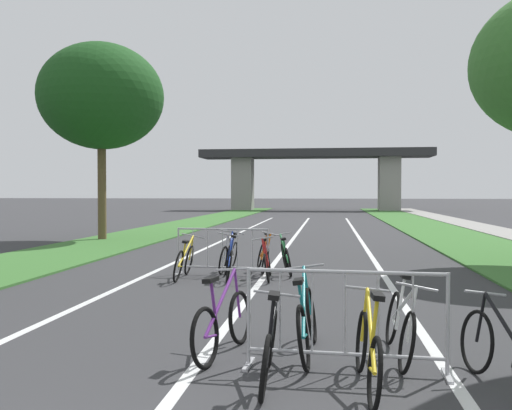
{
  "coord_description": "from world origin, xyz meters",
  "views": [
    {
      "loc": [
        1.39,
        -1.68,
        1.86
      ],
      "look_at": [
        -0.55,
        13.03,
        1.5
      ],
      "focal_mm": 38.66,
      "sensor_mm": 36.0,
      "label": 1
    }
  ],
  "objects_px": {
    "bicycle_blue_7": "(229,261)",
    "tree_left_maple_mid": "(101,97)",
    "bicycle_black_1": "(504,352)",
    "bicycle_yellow_10": "(368,351)",
    "bicycle_teal_4": "(307,322)",
    "bicycle_silver_8": "(229,256)",
    "bicycle_red_2": "(267,263)",
    "bicycle_purple_6": "(223,323)",
    "bicycle_yellow_0": "(184,261)",
    "bicycle_green_3": "(286,258)",
    "bicycle_white_5": "(400,325)",
    "bicycle_black_11": "(269,347)",
    "bicycle_orange_9": "(263,256)",
    "crowd_barrier_nearest": "(345,322)",
    "crowd_barrier_second": "(222,252)"
  },
  "relations": [
    {
      "from": "bicycle_orange_9",
      "to": "bicycle_black_11",
      "type": "bearing_deg",
      "value": 84.4
    },
    {
      "from": "bicycle_silver_8",
      "to": "bicycle_red_2",
      "type": "bearing_deg",
      "value": 138.41
    },
    {
      "from": "bicycle_white_5",
      "to": "bicycle_orange_9",
      "type": "xyz_separation_m",
      "value": [
        -2.29,
        6.32,
        -0.01
      ]
    },
    {
      "from": "bicycle_red_2",
      "to": "bicycle_yellow_10",
      "type": "height_order",
      "value": "bicycle_yellow_10"
    },
    {
      "from": "crowd_barrier_nearest",
      "to": "bicycle_silver_8",
      "type": "relative_size",
      "value": 1.24
    },
    {
      "from": "crowd_barrier_second",
      "to": "bicycle_silver_8",
      "type": "bearing_deg",
      "value": 86.14
    },
    {
      "from": "bicycle_orange_9",
      "to": "bicycle_black_11",
      "type": "height_order",
      "value": "bicycle_orange_9"
    },
    {
      "from": "bicycle_blue_7",
      "to": "bicycle_silver_8",
      "type": "xyz_separation_m",
      "value": [
        -0.19,
        1.07,
        -0.01
      ]
    },
    {
      "from": "tree_left_maple_mid",
      "to": "crowd_barrier_second",
      "type": "bearing_deg",
      "value": -52.32
    },
    {
      "from": "bicycle_blue_7",
      "to": "bicycle_yellow_10",
      "type": "relative_size",
      "value": 1.01
    },
    {
      "from": "bicycle_green_3",
      "to": "bicycle_teal_4",
      "type": "height_order",
      "value": "bicycle_teal_4"
    },
    {
      "from": "tree_left_maple_mid",
      "to": "crowd_barrier_nearest",
      "type": "height_order",
      "value": "tree_left_maple_mid"
    },
    {
      "from": "bicycle_green_3",
      "to": "bicycle_yellow_0",
      "type": "bearing_deg",
      "value": -164.3
    },
    {
      "from": "bicycle_yellow_0",
      "to": "bicycle_orange_9",
      "type": "height_order",
      "value": "bicycle_orange_9"
    },
    {
      "from": "bicycle_green_3",
      "to": "bicycle_teal_4",
      "type": "relative_size",
      "value": 0.94
    },
    {
      "from": "bicycle_black_11",
      "to": "bicycle_blue_7",
      "type": "bearing_deg",
      "value": 101.6
    },
    {
      "from": "bicycle_yellow_10",
      "to": "tree_left_maple_mid",
      "type": "bearing_deg",
      "value": 118.38
    },
    {
      "from": "crowd_barrier_second",
      "to": "bicycle_yellow_10",
      "type": "xyz_separation_m",
      "value": [
        2.7,
        -6.77,
        -0.15
      ]
    },
    {
      "from": "bicycle_blue_7",
      "to": "bicycle_purple_6",
      "type": "bearing_deg",
      "value": -92.53
    },
    {
      "from": "bicycle_teal_4",
      "to": "bicycle_blue_7",
      "type": "distance_m",
      "value": 5.6
    },
    {
      "from": "bicycle_yellow_0",
      "to": "bicycle_white_5",
      "type": "height_order",
      "value": "bicycle_yellow_0"
    },
    {
      "from": "bicycle_green_3",
      "to": "bicycle_black_11",
      "type": "xyz_separation_m",
      "value": [
        0.39,
        -7.12,
        -0.02
      ]
    },
    {
      "from": "bicycle_blue_7",
      "to": "bicycle_orange_9",
      "type": "height_order",
      "value": "bicycle_blue_7"
    },
    {
      "from": "bicycle_yellow_0",
      "to": "bicycle_white_5",
      "type": "bearing_deg",
      "value": -55.61
    },
    {
      "from": "tree_left_maple_mid",
      "to": "bicycle_purple_6",
      "type": "relative_size",
      "value": 4.6
    },
    {
      "from": "bicycle_orange_9",
      "to": "bicycle_yellow_10",
      "type": "bearing_deg",
      "value": 91.34
    },
    {
      "from": "bicycle_purple_6",
      "to": "bicycle_blue_7",
      "type": "xyz_separation_m",
      "value": [
        -0.93,
        5.39,
        0.02
      ]
    },
    {
      "from": "bicycle_purple_6",
      "to": "bicycle_green_3",
      "type": "bearing_deg",
      "value": 100.34
    },
    {
      "from": "crowd_barrier_nearest",
      "to": "bicycle_purple_6",
      "type": "bearing_deg",
      "value": 163.92
    },
    {
      "from": "bicycle_red_2",
      "to": "bicycle_orange_9",
      "type": "bearing_deg",
      "value": -82.8
    },
    {
      "from": "bicycle_red_2",
      "to": "bicycle_blue_7",
      "type": "bearing_deg",
      "value": 1.0
    },
    {
      "from": "bicycle_purple_6",
      "to": "bicycle_yellow_0",
      "type": "bearing_deg",
      "value": 121.82
    },
    {
      "from": "bicycle_blue_7",
      "to": "bicycle_black_1",
      "type": "bearing_deg",
      "value": -71.04
    },
    {
      "from": "tree_left_maple_mid",
      "to": "bicycle_yellow_0",
      "type": "xyz_separation_m",
      "value": [
        5.55,
        -8.69,
        -5.1
      ]
    },
    {
      "from": "bicycle_black_1",
      "to": "bicycle_purple_6",
      "type": "xyz_separation_m",
      "value": [
        -2.8,
        0.76,
        -0.0
      ]
    },
    {
      "from": "bicycle_silver_8",
      "to": "bicycle_yellow_0",
      "type": "bearing_deg",
      "value": 59.82
    },
    {
      "from": "tree_left_maple_mid",
      "to": "bicycle_yellow_10",
      "type": "height_order",
      "value": "tree_left_maple_mid"
    },
    {
      "from": "bicycle_blue_7",
      "to": "bicycle_yellow_10",
      "type": "distance_m",
      "value": 6.75
    },
    {
      "from": "bicycle_black_1",
      "to": "bicycle_white_5",
      "type": "distance_m",
      "value": 1.23
    },
    {
      "from": "bicycle_blue_7",
      "to": "tree_left_maple_mid",
      "type": "bearing_deg",
      "value": 114.77
    },
    {
      "from": "bicycle_teal_4",
      "to": "bicycle_silver_8",
      "type": "xyz_separation_m",
      "value": [
        -2.06,
        6.35,
        -0.01
      ]
    },
    {
      "from": "bicycle_red_2",
      "to": "bicycle_blue_7",
      "type": "relative_size",
      "value": 0.95
    },
    {
      "from": "tree_left_maple_mid",
      "to": "bicycle_red_2",
      "type": "height_order",
      "value": "tree_left_maple_mid"
    },
    {
      "from": "tree_left_maple_mid",
      "to": "bicycle_teal_4",
      "type": "xyz_separation_m",
      "value": [
        8.36,
        -13.88,
        -5.09
      ]
    },
    {
      "from": "bicycle_red_2",
      "to": "bicycle_silver_8",
      "type": "distance_m",
      "value": 1.41
    },
    {
      "from": "crowd_barrier_nearest",
      "to": "bicycle_black_11",
      "type": "relative_size",
      "value": 1.31
    },
    {
      "from": "bicycle_yellow_10",
      "to": "bicycle_black_11",
      "type": "bearing_deg",
      "value": 172.85
    },
    {
      "from": "bicycle_red_2",
      "to": "bicycle_white_5",
      "type": "height_order",
      "value": "bicycle_red_2"
    },
    {
      "from": "bicycle_yellow_0",
      "to": "bicycle_white_5",
      "type": "xyz_separation_m",
      "value": [
        3.84,
        -5.15,
        -0.0
      ]
    },
    {
      "from": "bicycle_black_1",
      "to": "bicycle_yellow_10",
      "type": "relative_size",
      "value": 0.98
    }
  ]
}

